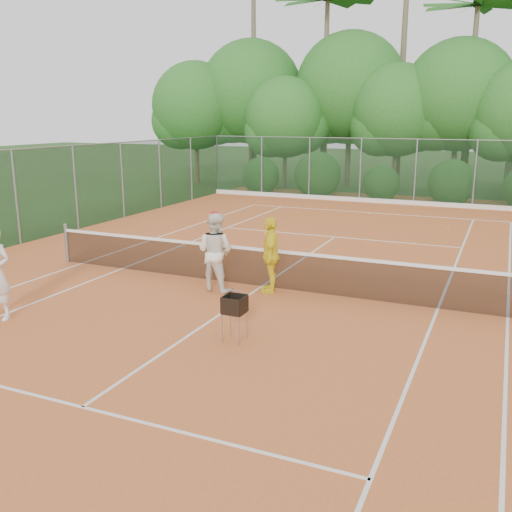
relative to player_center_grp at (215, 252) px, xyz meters
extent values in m
plane|color=#234217|center=(0.89, 0.65, -0.96)|extent=(120.00, 120.00, 0.00)
cube|color=#CF672F|center=(0.89, 0.65, -0.95)|extent=(18.00, 36.00, 0.02)
cylinder|color=gray|center=(-5.04, 0.65, -0.39)|extent=(0.10, 0.10, 1.10)
cube|color=black|center=(0.89, 0.65, -0.48)|extent=(11.87, 0.03, 0.86)
cube|color=white|center=(0.89, 0.65, -0.01)|extent=(11.87, 0.04, 0.07)
imported|color=white|center=(0.00, 0.00, -0.01)|extent=(0.97, 0.79, 1.86)
ellipsoid|color=#B4181D|center=(0.00, 0.00, 0.88)|extent=(0.22, 0.22, 0.14)
imported|color=yellow|center=(1.24, 0.40, -0.04)|extent=(0.76, 1.13, 1.78)
cylinder|color=gray|center=(1.63, -2.83, -0.66)|extent=(0.02, 0.02, 0.55)
cylinder|color=gray|center=(1.96, -2.49, -0.66)|extent=(0.02, 0.02, 0.55)
cube|color=black|center=(1.80, -2.66, -0.23)|extent=(0.38, 0.38, 0.32)
sphere|color=yellow|center=(-3.14, 11.57, -0.90)|extent=(0.07, 0.07, 0.07)
sphere|color=yellow|center=(0.89, 12.13, -0.90)|extent=(0.07, 0.07, 0.07)
sphere|color=gold|center=(4.26, 10.16, -0.90)|extent=(0.07, 0.07, 0.07)
cube|color=white|center=(0.89, 12.53, -0.93)|extent=(11.03, 0.06, 0.01)
cube|color=white|center=(-4.59, 0.65, -0.93)|extent=(0.06, 23.77, 0.01)
cube|color=white|center=(6.38, 0.65, -0.93)|extent=(0.06, 23.77, 0.01)
cube|color=white|center=(-3.22, 0.65, -0.93)|extent=(0.06, 23.77, 0.01)
cube|color=white|center=(5.00, 0.65, -0.93)|extent=(0.06, 23.77, 0.01)
cube|color=white|center=(0.89, 7.05, -0.93)|extent=(8.23, 0.06, 0.01)
cube|color=white|center=(0.89, -5.75, -0.93)|extent=(8.23, 0.06, 0.01)
cube|color=white|center=(0.89, 0.65, -0.93)|extent=(0.06, 12.80, 0.01)
cube|color=#19381E|center=(0.89, 15.65, 0.56)|extent=(18.00, 0.02, 3.00)
cylinder|color=gray|center=(-8.11, 15.65, 0.56)|extent=(0.07, 0.07, 3.00)
cylinder|color=gray|center=(-8.11, 15.65, 0.56)|extent=(0.07, 0.07, 3.00)
cylinder|color=brown|center=(-11.61, 19.65, 0.92)|extent=(0.26, 0.26, 3.75)
sphere|color=#286220|center=(-11.61, 19.65, 3.69)|extent=(5.25, 5.25, 5.25)
cylinder|color=brown|center=(-8.61, 21.15, 1.24)|extent=(0.30, 0.30, 4.40)
sphere|color=#286220|center=(-8.61, 21.15, 4.50)|extent=(6.16, 6.16, 6.16)
cylinder|color=brown|center=(-5.61, 19.15, 0.64)|extent=(0.22, 0.22, 3.20)
sphere|color=#286220|center=(-5.61, 19.15, 3.01)|extent=(4.48, 4.48, 4.48)
cylinder|color=brown|center=(-2.61, 21.65, 1.29)|extent=(0.31, 0.31, 4.50)
sphere|color=#286220|center=(-2.61, 21.65, 4.62)|extent=(6.30, 6.30, 6.30)
cylinder|color=brown|center=(0.39, 20.15, 0.79)|extent=(0.24, 0.24, 3.50)
sphere|color=#286220|center=(0.39, 20.15, 3.38)|extent=(4.90, 4.90, 4.90)
cylinder|color=brown|center=(3.39, 20.65, 1.09)|extent=(0.28, 0.28, 4.10)
sphere|color=#286220|center=(3.39, 20.65, 4.13)|extent=(5.74, 5.74, 5.74)
cone|color=brown|center=(-9.11, 22.65, 5.54)|extent=(0.44, 0.44, 13.00)
cone|color=brown|center=(-4.11, 21.65, 4.54)|extent=(0.44, 0.44, 11.00)
cone|color=brown|center=(-0.11, 23.65, 6.54)|extent=(0.44, 0.44, 15.00)
cone|color=brown|center=(3.89, 21.15, 4.04)|extent=(0.44, 0.44, 10.00)
camera|label=1|loc=(6.10, -11.46, 3.08)|focal=40.00mm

